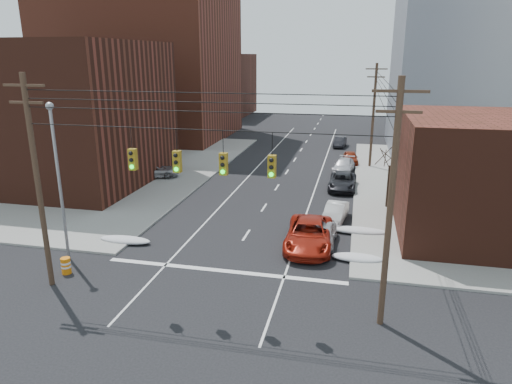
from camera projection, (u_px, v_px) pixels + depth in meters
The scene contains 28 objects.
ground at pixel (181, 337), 19.82m from camera, with size 160.00×160.00×0.00m, color black.
sidewalk_nw at pixel (43, 165), 50.66m from camera, with size 40.00×40.00×0.15m, color gray.
building_brick_tall at pixel (143, 32), 65.36m from camera, with size 24.00×20.00×30.00m, color brown.
building_brick_near at pixel (45, 113), 43.09m from camera, with size 20.00×16.00×13.00m, color #472015.
building_brick_far at pixel (194, 85), 92.68m from camera, with size 22.00×18.00×12.00m, color #472015.
building_office at pixel (495, 48), 52.77m from camera, with size 22.00×20.00×25.00m, color gray.
building_glass at pixel (465, 60), 77.09m from camera, with size 20.00×18.00×22.00m, color gray.
utility_pole_left at pixel (37, 180), 22.73m from camera, with size 2.20×0.28×11.00m.
utility_pole_right at pixel (391, 203), 19.19m from camera, with size 2.20×0.28×11.00m.
utility_pole_far at pixel (373, 114), 48.16m from camera, with size 2.20×0.28×11.00m.
traffic_signals at pixel (200, 161), 20.51m from camera, with size 17.00×0.42×2.02m.
street_light at pixel (58, 170), 25.81m from camera, with size 0.44×0.44×9.32m.
bare_tree at pixel (388, 180), 35.85m from camera, with size 2.09×2.20×4.93m.
snow_nw at pixel (125, 240), 29.71m from camera, with size 3.50×1.08×0.42m, color silver.
snow_ne at pixel (357, 258), 27.10m from camera, with size 3.00×1.08×0.42m, color silver.
snow_east_far at pixel (358, 230), 31.30m from camera, with size 4.00×1.08×0.42m, color silver.
red_pickup at pixel (309, 234), 28.90m from camera, with size 2.84×6.17×1.71m, color #9A1C0E.
parked_car_a at pixel (323, 234), 29.46m from camera, with size 1.60×3.97×1.35m, color silver.
parked_car_b at pixel (335, 212), 33.50m from camera, with size 1.41×4.04×1.33m, color silver.
parked_car_c at pixel (342, 182), 41.48m from camera, with size 2.39×5.18×1.44m, color black.
parked_car_d at pixel (344, 166), 47.66m from camera, with size 1.91×4.69×1.36m, color silver.
parked_car_e at pixel (351, 158), 51.42m from camera, with size 1.58×3.93×1.34m, color maroon.
parked_car_f at pixel (340, 142), 60.75m from camera, with size 1.39×4.00×1.32m, color black.
lot_car_a at pixel (125, 169), 45.96m from camera, with size 1.29×3.71×1.22m, color silver.
lot_car_b at pixel (155, 171), 45.09m from camera, with size 2.18×4.74×1.32m, color #9E9DA2.
lot_car_c at pixel (106, 168), 46.43m from camera, with size 1.71×4.22×1.22m, color black.
lot_car_d at pixel (112, 159), 49.83m from camera, with size 1.71×4.25×1.45m, color silver.
construction_barrel at pixel (66, 265), 25.47m from camera, with size 0.70×0.70×0.93m.
Camera 1 is at (6.93, -16.04, 11.75)m, focal length 32.00 mm.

